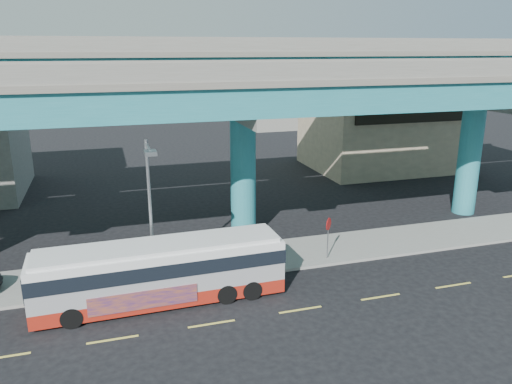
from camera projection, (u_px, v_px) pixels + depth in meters
name	position (u px, v px, depth m)	size (l,w,h in m)	color
ground	(298.00, 307.00, 22.28)	(120.00, 120.00, 0.00)	black
sidewalk	(261.00, 257.00, 27.31)	(70.00, 4.00, 0.15)	gray
lane_markings	(300.00, 310.00, 22.01)	(58.00, 0.12, 0.01)	#D8C64C
viaduct	(242.00, 84.00, 28.09)	(52.00, 12.40, 11.70)	#20717C
building_beige	(386.00, 131.00, 47.46)	(14.00, 10.23, 7.00)	tan
transit_bus	(161.00, 270.00, 22.29)	(11.14, 2.61, 2.84)	#9E1F13
street_lamp	(150.00, 194.00, 22.47)	(0.50, 2.33, 7.04)	gray
stop_sign	(328.00, 230.00, 26.56)	(0.52, 0.51, 2.32)	gray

